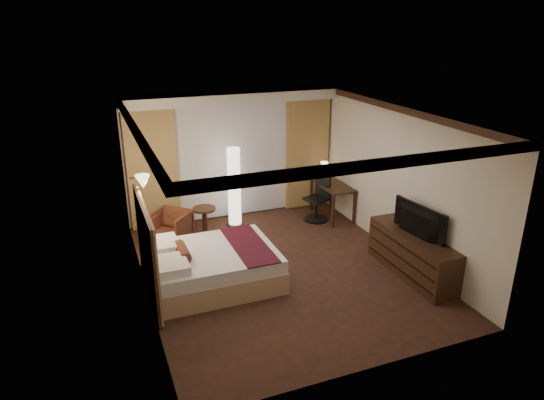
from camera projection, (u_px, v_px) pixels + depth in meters
name	position (u px, v px, depth m)	size (l,w,h in m)	color
floor	(280.00, 269.00, 8.40)	(4.50, 5.50, 0.01)	#311E13
ceiling	(281.00, 114.00, 7.45)	(4.50, 5.50, 0.01)	white
back_wall	(232.00, 155.00, 10.33)	(4.50, 0.02, 2.70)	silver
left_wall	(140.00, 216.00, 7.16)	(0.02, 5.50, 2.70)	silver
right_wall	(397.00, 181.00, 8.69)	(0.02, 5.50, 2.70)	silver
crown_molding	(281.00, 118.00, 7.47)	(4.50, 5.50, 0.12)	black
soffit	(234.00, 98.00, 9.67)	(4.50, 0.50, 0.20)	white
curtain_sheer	(233.00, 161.00, 10.29)	(2.48, 0.04, 2.45)	silver
curtain_left_drape	(152.00, 170.00, 9.66)	(1.00, 0.14, 2.45)	tan
curtain_right_drape	(307.00, 154.00, 10.82)	(1.00, 0.14, 2.45)	tan
wall_sconce	(143.00, 182.00, 7.80)	(0.24, 0.24, 0.24)	white
bed	(214.00, 267.00, 7.89)	(2.02, 1.57, 0.59)	white
headboard	(148.00, 252.00, 7.38)	(0.12, 1.87, 1.50)	tan
armchair	(170.00, 226.00, 9.29)	(0.68, 0.64, 0.70)	#522C18
side_table	(205.00, 220.00, 9.81)	(0.47, 0.47, 0.52)	black
floor_lamp	(234.00, 187.00, 9.92)	(0.35, 0.35, 1.68)	white
desk	(332.00, 201.00, 10.51)	(0.55, 1.15, 0.75)	black
desk_lamp	(324.00, 171.00, 10.69)	(0.18, 0.18, 0.34)	#FFD899
office_chair	(317.00, 197.00, 10.28)	(0.51, 0.51, 1.05)	black
dresser	(412.00, 255.00, 8.13)	(0.50, 1.88, 0.73)	black
television	(415.00, 217.00, 7.87)	(1.12, 0.64, 0.15)	black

